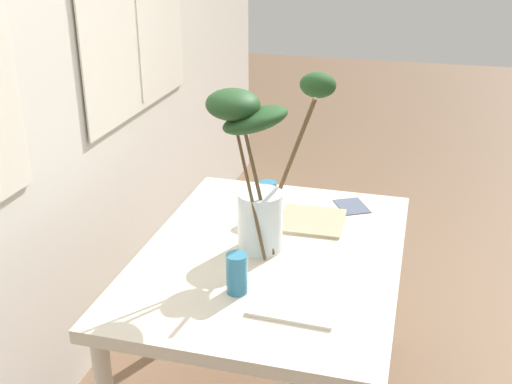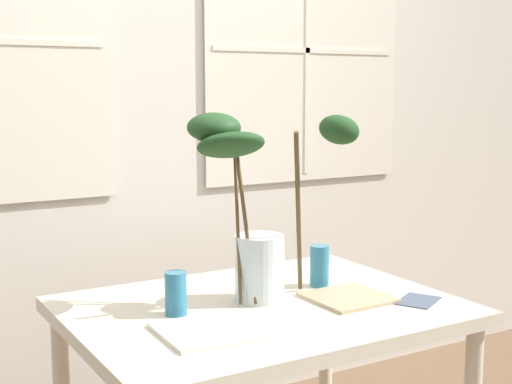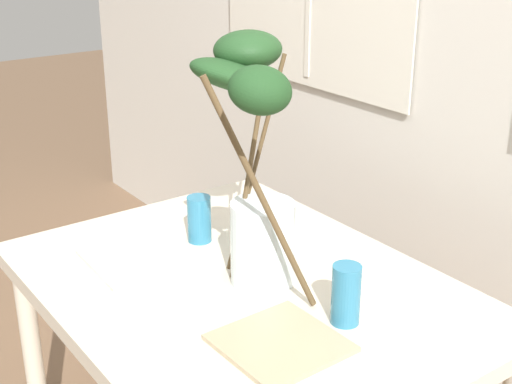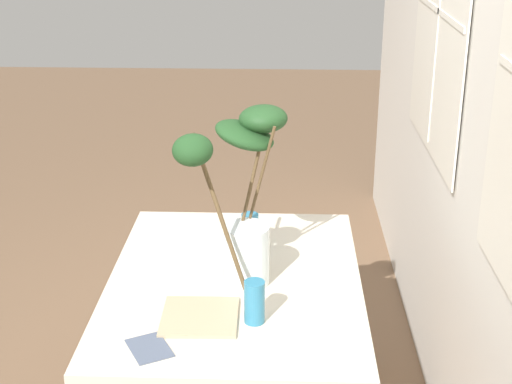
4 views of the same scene
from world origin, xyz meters
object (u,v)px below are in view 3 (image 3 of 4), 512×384
(dining_table, at_px, (244,308))
(drinking_glass_blue_left, at_px, (199,219))
(drinking_glass_blue_right, at_px, (346,294))
(plate_square_left, at_px, (139,258))
(vase_with_branches, at_px, (253,161))
(plate_square_right, at_px, (280,343))

(dining_table, xyz_separation_m, drinking_glass_blue_left, (-0.29, 0.04, 0.15))
(drinking_glass_blue_right, relative_size, plate_square_left, 0.55)
(vase_with_branches, distance_m, drinking_glass_blue_right, 0.40)
(drinking_glass_blue_right, bearing_deg, plate_square_left, -157.05)
(drinking_glass_blue_left, relative_size, plate_square_left, 0.51)
(plate_square_right, bearing_deg, plate_square_left, -173.95)
(drinking_glass_blue_left, relative_size, drinking_glass_blue_right, 0.93)
(vase_with_branches, bearing_deg, drinking_glass_blue_left, 178.71)
(drinking_glass_blue_left, bearing_deg, dining_table, -8.60)
(drinking_glass_blue_left, bearing_deg, vase_with_branches, -1.29)
(plate_square_right, bearing_deg, drinking_glass_blue_left, 166.01)
(vase_with_branches, distance_m, plate_square_right, 0.46)
(vase_with_branches, height_order, drinking_glass_blue_right, vase_with_branches)
(dining_table, bearing_deg, drinking_glass_blue_right, 16.23)
(vase_with_branches, xyz_separation_m, plate_square_right, (0.29, -0.14, -0.33))
(vase_with_branches, bearing_deg, plate_square_left, -144.30)
(plate_square_left, relative_size, plate_square_right, 1.07)
(dining_table, distance_m, drinking_glass_blue_right, 0.34)
(drinking_glass_blue_left, height_order, drinking_glass_blue_right, drinking_glass_blue_right)
(dining_table, distance_m, plate_square_right, 0.31)
(vase_with_branches, height_order, plate_square_left, vase_with_branches)
(drinking_glass_blue_left, xyz_separation_m, drinking_glass_blue_right, (0.59, 0.04, 0.01))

